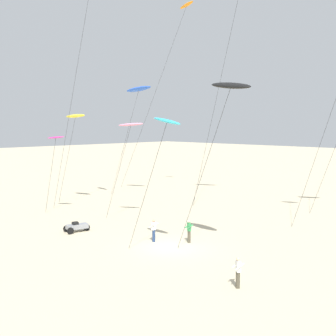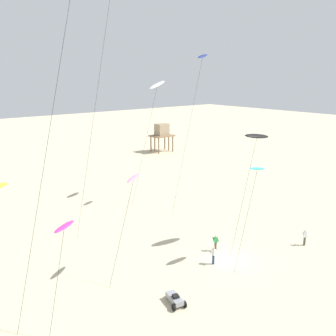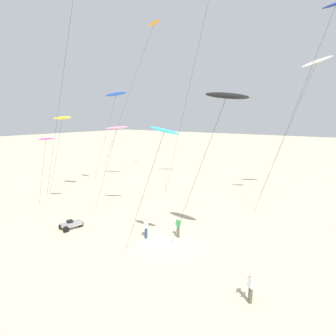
% 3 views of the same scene
% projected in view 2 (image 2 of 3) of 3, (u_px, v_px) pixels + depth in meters
% --- Properties ---
extents(ground_plane, '(260.00, 260.00, 0.00)m').
position_uv_depth(ground_plane, '(229.00, 258.00, 33.92)').
color(ground_plane, beige).
extents(kite_navy, '(6.70, 1.58, 19.18)m').
position_uv_depth(kite_navy, '(202.00, 59.00, 43.87)').
color(kite_navy, navy).
rests_on(kite_navy, ground).
extents(kite_white, '(6.54, 1.64, 15.94)m').
position_uv_depth(kite_white, '(157.00, 86.00, 47.99)').
color(kite_white, white).
rests_on(kite_white, ground).
extents(kite_pink, '(4.08, 1.61, 8.75)m').
position_uv_depth(kite_pink, '(133.00, 179.00, 29.33)').
color(kite_pink, pink).
rests_on(kite_pink, ground).
extents(kite_black, '(5.48, 1.31, 11.40)m').
position_uv_depth(kite_black, '(257.00, 136.00, 34.50)').
color(kite_black, black).
rests_on(kite_black, ground).
extents(kite_cyan, '(4.31, 0.99, 9.11)m').
position_uv_depth(kite_cyan, '(257.00, 169.00, 31.27)').
color(kite_cyan, '#33BFE0').
rests_on(kite_cyan, ground).
extents(kite_magenta, '(2.65, 1.27, 7.48)m').
position_uv_depth(kite_magenta, '(64.00, 228.00, 22.93)').
color(kite_magenta, '#D8339E').
rests_on(kite_magenta, ground).
extents(kite_flyer_nearest, '(0.72, 0.71, 1.67)m').
position_uv_depth(kite_flyer_nearest, '(305.00, 237.00, 36.27)').
color(kite_flyer_nearest, '#4C4738').
rests_on(kite_flyer_nearest, ground).
extents(kite_flyer_middle, '(0.57, 0.59, 1.67)m').
position_uv_depth(kite_flyer_middle, '(213.00, 255.00, 32.65)').
color(kite_flyer_middle, navy).
rests_on(kite_flyer_middle, ground).
extents(kite_flyer_furthest, '(0.70, 0.68, 1.67)m').
position_uv_depth(kite_flyer_furthest, '(216.00, 242.00, 35.10)').
color(kite_flyer_furthest, '#4C4738').
rests_on(kite_flyer_furthest, ground).
extents(stilt_house, '(4.92, 3.51, 6.24)m').
position_uv_depth(stilt_house, '(162.00, 132.00, 79.72)').
color(stilt_house, '#846647').
rests_on(stilt_house, ground).
extents(beach_buggy, '(1.24, 2.13, 0.82)m').
position_uv_depth(beach_buggy, '(175.00, 299.00, 27.04)').
color(beach_buggy, gray).
rests_on(beach_buggy, ground).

